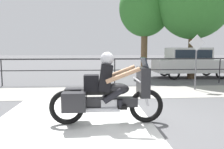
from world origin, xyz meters
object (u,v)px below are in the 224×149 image
object	(u,v)px
parked_car	(190,61)
street_sign	(196,56)
motorcycle	(106,93)
tree_behind_sign	(145,9)

from	to	relation	value
parked_car	street_sign	distance (m)	4.07
parked_car	street_sign	size ratio (longest dim) A/B	1.96
motorcycle	street_sign	distance (m)	5.35
parked_car	tree_behind_sign	world-z (taller)	tree_behind_sign
tree_behind_sign	street_sign	bearing A→B (deg)	-77.31
motorcycle	street_sign	xyz separation A→B (m)	(3.76, 3.75, 0.67)
motorcycle	parked_car	distance (m)	9.16
parked_car	motorcycle	bearing A→B (deg)	-127.03
street_sign	tree_behind_sign	world-z (taller)	tree_behind_sign
motorcycle	parked_car	xyz separation A→B (m)	(5.21, 7.53, 0.28)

